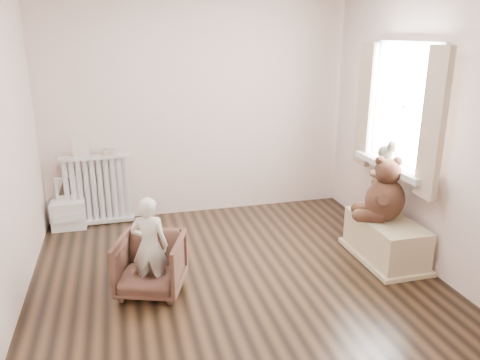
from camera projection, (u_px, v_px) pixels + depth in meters
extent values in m
cube|color=black|center=(237.00, 280.00, 4.22)|extent=(3.60, 3.60, 0.01)
cube|color=white|center=(198.00, 107.00, 5.48)|extent=(3.60, 0.02, 2.60)
cube|color=white|center=(332.00, 222.00, 2.17)|extent=(3.60, 0.02, 2.60)
cube|color=white|center=(427.00, 128.00, 4.26)|extent=(0.02, 3.60, 2.60)
cube|color=white|center=(406.00, 107.00, 4.48)|extent=(0.03, 0.90, 1.10)
cube|color=silver|center=(392.00, 166.00, 4.64)|extent=(0.22, 1.10, 0.06)
cube|color=#C7B197|center=(433.00, 125.00, 3.95)|extent=(0.06, 0.26, 1.30)
cube|color=#C7B197|center=(365.00, 105.00, 5.00)|extent=(0.06, 0.26, 1.30)
cube|color=silver|center=(98.00, 192.00, 5.35)|extent=(0.77, 0.15, 0.82)
cube|color=beige|center=(80.00, 145.00, 5.15)|extent=(0.17, 0.01, 0.28)
cylinder|color=#A59E8C|center=(107.00, 152.00, 5.25)|extent=(0.11, 0.11, 0.06)
cylinder|color=#A59E8C|center=(112.00, 153.00, 5.26)|extent=(0.10, 0.10, 0.05)
cube|color=silver|center=(68.00, 205.00, 5.28)|extent=(0.37, 0.27, 0.59)
imported|color=#543326|center=(151.00, 265.00, 3.97)|extent=(0.69, 0.70, 0.50)
imported|color=white|center=(150.00, 246.00, 3.87)|extent=(0.36, 0.30, 0.86)
cube|color=beige|center=(385.00, 239.00, 4.57)|extent=(0.46, 0.87, 0.41)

